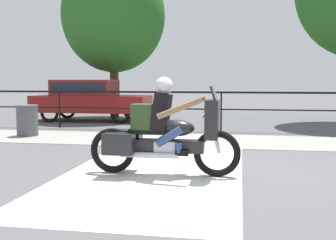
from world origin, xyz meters
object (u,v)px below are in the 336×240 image
(motorcycle, at_px, (163,132))
(parked_car, at_px, (89,97))
(trash_bin, at_px, (27,120))
(tree_behind_car, at_px, (114,16))

(motorcycle, height_order, parked_car, motorcycle)
(parked_car, bearing_deg, trash_bin, -94.59)
(motorcycle, bearing_deg, trash_bin, 142.64)
(parked_car, bearing_deg, motorcycle, -65.01)
(motorcycle, relative_size, parked_car, 0.57)
(trash_bin, relative_size, tree_behind_car, 0.13)
(motorcycle, height_order, trash_bin, motorcycle)
(motorcycle, xyz_separation_m, tree_behind_car, (-3.78, 9.72, 3.36))
(trash_bin, bearing_deg, motorcycle, -41.72)
(motorcycle, xyz_separation_m, trash_bin, (-4.50, 4.01, -0.26))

